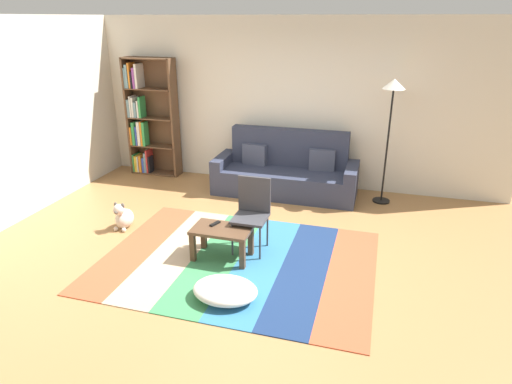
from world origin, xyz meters
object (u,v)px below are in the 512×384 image
(bookshelf, at_px, (147,120))
(tv_remote, at_px, (215,224))
(standing_lamp, at_px, (392,101))
(pouf, at_px, (225,290))
(dog, at_px, (123,217))
(folding_chair, at_px, (252,208))
(coffee_table, at_px, (222,235))
(couch, at_px, (286,173))

(bookshelf, xyz_separation_m, tv_remote, (2.22, -2.49, -0.57))
(standing_lamp, relative_size, tv_remote, 12.40)
(pouf, xyz_separation_m, tv_remote, (-0.42, 0.84, 0.30))
(tv_remote, bearing_deg, standing_lamp, 71.65)
(bookshelf, xyz_separation_m, dog, (0.78, -2.18, -0.81))
(pouf, height_order, folding_chair, folding_chair)
(standing_lamp, bearing_deg, folding_chair, -127.16)
(coffee_table, relative_size, tv_remote, 4.56)
(pouf, bearing_deg, bookshelf, 128.50)
(pouf, relative_size, standing_lamp, 0.36)
(tv_remote, bearing_deg, dog, -170.62)
(coffee_table, bearing_deg, standing_lamp, 52.68)
(pouf, bearing_deg, dog, 148.35)
(couch, distance_m, coffee_table, 2.29)
(bookshelf, relative_size, folding_chair, 2.27)
(bookshelf, relative_size, coffee_table, 2.98)
(couch, relative_size, bookshelf, 1.11)
(dog, xyz_separation_m, tv_remote, (1.45, -0.31, 0.24))
(coffee_table, distance_m, tv_remote, 0.16)
(pouf, xyz_separation_m, dog, (-1.87, 1.15, 0.06))
(couch, height_order, standing_lamp, standing_lamp)
(coffee_table, relative_size, pouf, 1.03)
(dog, bearing_deg, folding_chair, -1.45)
(couch, height_order, folding_chair, couch)
(dog, bearing_deg, bookshelf, 109.69)
(folding_chair, bearing_deg, couch, 145.93)
(bookshelf, height_order, pouf, bookshelf)
(coffee_table, relative_size, standing_lamp, 0.37)
(coffee_table, height_order, pouf, coffee_table)
(bookshelf, bearing_deg, dog, -70.31)
(bookshelf, relative_size, tv_remote, 13.61)
(dog, xyz_separation_m, folding_chair, (1.82, -0.05, 0.37))
(couch, distance_m, tv_remote, 2.23)
(pouf, distance_m, dog, 2.20)
(pouf, distance_m, standing_lamp, 3.70)
(pouf, xyz_separation_m, standing_lamp, (1.45, 3.08, 1.45))
(dog, relative_size, folding_chair, 0.44)
(bookshelf, bearing_deg, folding_chair, -40.50)
(bookshelf, distance_m, tv_remote, 3.39)
(couch, xyz_separation_m, coffee_table, (-0.25, -2.28, -0.03))
(dog, height_order, tv_remote, tv_remote)
(dog, relative_size, tv_remote, 2.65)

